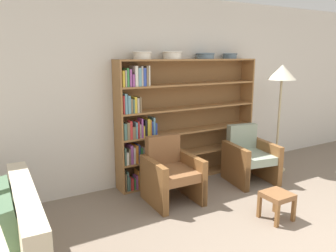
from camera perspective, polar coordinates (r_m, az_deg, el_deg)
The scene contains 10 objects.
wall_back at distance 5.18m, azimuth 2.95°, elevation 6.37°, with size 12.00×0.06×2.75m.
bookshelf at distance 4.97m, azimuth 1.47°, elevation 0.94°, with size 2.36×0.30×1.85m.
bowl_brass at distance 4.58m, azimuth -4.52°, elevation 12.26°, with size 0.26×0.26×0.11m.
bowl_slate at distance 4.81m, azimuth 0.76°, elevation 12.32°, with size 0.29×0.29×0.11m.
bowl_cream at distance 5.14m, azimuth 6.53°, elevation 12.11°, with size 0.29×0.29×0.09m.
bowl_copper at distance 5.44m, azimuth 10.70°, elevation 11.96°, with size 0.24×0.24×0.09m.
armchair_leather at distance 4.36m, azimuth 0.51°, elevation -8.19°, with size 0.66×0.70×0.84m.
armchair_cushioned at distance 5.18m, azimuth 13.97°, elevation -5.24°, with size 0.75×0.78×0.84m.
floor_lamp at distance 5.61m, azimuth 19.21°, elevation 7.91°, with size 0.45×0.45×1.76m.
footstool at distance 4.12m, azimuth 18.44°, elevation -11.85°, with size 0.31×0.31×0.33m.
Camera 1 is at (-2.82, -1.51, 1.90)m, focal length 35.00 mm.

